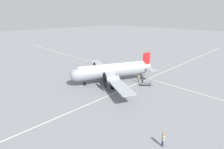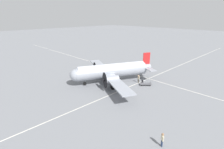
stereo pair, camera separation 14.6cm
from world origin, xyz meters
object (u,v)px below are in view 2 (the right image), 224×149
(baggage_cart, at_px, (145,84))
(passenger_boarding, at_px, (139,78))
(crew_foreground, at_px, (162,138))
(suitcase_near_door, at_px, (142,82))
(airliner_main, at_px, (110,71))

(baggage_cart, bearing_deg, passenger_boarding, -46.10)
(crew_foreground, bearing_deg, baggage_cart, 171.63)
(baggage_cart, bearing_deg, suitcase_near_door, -68.29)
(crew_foreground, bearing_deg, suitcase_near_door, 173.27)
(airliner_main, relative_size, crew_foreground, 12.70)
(passenger_boarding, height_order, baggage_cart, passenger_boarding)
(crew_foreground, height_order, passenger_boarding, passenger_boarding)
(baggage_cart, bearing_deg, airliner_main, -12.42)
(airliner_main, distance_m, suitcase_near_door, 7.05)
(suitcase_near_door, height_order, baggage_cart, suitcase_near_door)
(airliner_main, xyz_separation_m, passenger_boarding, (-4.35, -3.96, -1.45))
(passenger_boarding, height_order, suitcase_near_door, passenger_boarding)
(suitcase_near_door, bearing_deg, passenger_boarding, 32.21)
(airliner_main, height_order, suitcase_near_door, airliner_main)
(airliner_main, xyz_separation_m, suitcase_near_door, (-5.05, -4.41, -2.19))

